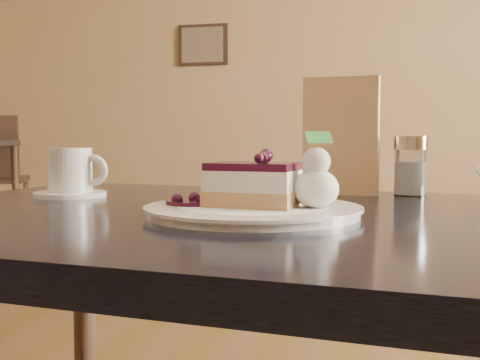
% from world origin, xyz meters
% --- Properties ---
extents(main_table, '(1.17, 0.85, 0.69)m').
position_xyz_m(main_table, '(0.09, -0.01, 0.61)').
color(main_table, black).
rests_on(main_table, ground).
extents(dessert_plate, '(0.26, 0.26, 0.01)m').
position_xyz_m(dessert_plate, '(0.08, -0.05, 0.69)').
color(dessert_plate, white).
rests_on(dessert_plate, main_table).
extents(cheesecake_slice, '(0.12, 0.09, 0.05)m').
position_xyz_m(cheesecake_slice, '(0.08, -0.05, 0.73)').
color(cheesecake_slice, tan).
rests_on(cheesecake_slice, dessert_plate).
extents(whipped_cream, '(0.06, 0.06, 0.05)m').
position_xyz_m(whipped_cream, '(0.16, -0.05, 0.72)').
color(whipped_cream, white).
rests_on(whipped_cream, dessert_plate).
extents(berry_sauce, '(0.07, 0.07, 0.01)m').
position_xyz_m(berry_sauce, '(0.00, -0.05, 0.70)').
color(berry_sauce, '#2F051F').
rests_on(berry_sauce, dessert_plate).
extents(coffee_set, '(0.13, 0.12, 0.08)m').
position_xyz_m(coffee_set, '(-0.26, 0.12, 0.72)').
color(coffee_set, white).
rests_on(coffee_set, main_table).
extents(menu_card, '(0.13, 0.04, 0.20)m').
position_xyz_m(menu_card, '(0.17, 0.27, 0.79)').
color(menu_card, '#D0B090').
rests_on(menu_card, main_table).
extents(sugar_shaker, '(0.05, 0.05, 0.10)m').
position_xyz_m(sugar_shaker, '(0.28, 0.26, 0.74)').
color(sugar_shaker, white).
rests_on(sugar_shaker, main_table).
extents(napkin_stack, '(0.12, 0.12, 0.05)m').
position_xyz_m(napkin_stack, '(0.02, 0.26, 0.71)').
color(napkin_stack, white).
rests_on(napkin_stack, main_table).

